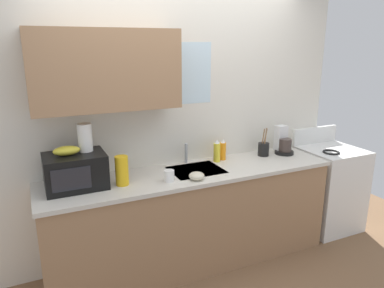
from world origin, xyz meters
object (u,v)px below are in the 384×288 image
(microwave, at_px, (75,171))
(paper_towel_roll, at_px, (85,138))
(cereal_canister, at_px, (122,171))
(dish_soap_bottle_orange, at_px, (223,150))
(dish_soap_bottle_yellow, at_px, (217,151))
(small_bowl, at_px, (197,176))
(mug_white, at_px, (169,176))
(banana_bunch, at_px, (66,151))
(stove_range, at_px, (328,187))
(coffee_maker, at_px, (283,143))
(utensil_crock, at_px, (263,149))

(microwave, relative_size, paper_towel_roll, 2.09)
(cereal_canister, bearing_deg, paper_towel_roll, 147.99)
(microwave, distance_m, dish_soap_bottle_orange, 1.39)
(dish_soap_bottle_yellow, bearing_deg, small_bowl, -137.29)
(mug_white, bearing_deg, small_bowl, -15.26)
(microwave, xyz_separation_m, banana_bunch, (-0.05, 0.00, 0.17))
(stove_range, relative_size, paper_towel_roll, 4.91)
(coffee_maker, relative_size, small_bowl, 2.15)
(microwave, relative_size, banana_bunch, 2.30)
(microwave, relative_size, dish_soap_bottle_orange, 2.24)
(coffee_maker, bearing_deg, paper_towel_roll, -179.76)
(microwave, bearing_deg, paper_towel_roll, 27.17)
(stove_range, bearing_deg, paper_towel_roll, 177.82)
(stove_range, relative_size, utensil_crock, 3.77)
(paper_towel_roll, xyz_separation_m, utensil_crock, (1.72, 0.02, -0.31))
(dish_soap_bottle_yellow, height_order, utensil_crock, utensil_crock)
(utensil_crock, height_order, small_bowl, utensil_crock)
(stove_range, bearing_deg, banana_bunch, 179.01)
(dish_soap_bottle_yellow, xyz_separation_m, dish_soap_bottle_orange, (0.08, 0.03, -0.01))
(coffee_maker, relative_size, dish_soap_bottle_orange, 1.37)
(microwave, bearing_deg, utensil_crock, 2.24)
(stove_range, xyz_separation_m, small_bowl, (-1.70, -0.20, 0.47))
(stove_range, distance_m, mug_white, 1.99)
(mug_white, relative_size, utensil_crock, 0.33)
(microwave, distance_m, mug_white, 0.74)
(microwave, distance_m, dish_soap_bottle_yellow, 1.31)
(dish_soap_bottle_orange, xyz_separation_m, cereal_canister, (-1.05, -0.23, 0.02))
(dish_soap_bottle_yellow, bearing_deg, microwave, -175.52)
(mug_white, bearing_deg, coffee_maker, 10.46)
(coffee_maker, xyz_separation_m, dish_soap_bottle_yellow, (-0.74, 0.04, -0.00))
(dish_soap_bottle_orange, distance_m, utensil_crock, 0.44)
(stove_range, distance_m, small_bowl, 1.78)
(stove_range, height_order, dish_soap_bottle_yellow, dish_soap_bottle_yellow)
(stove_range, height_order, small_bowl, stove_range)
(dish_soap_bottle_yellow, bearing_deg, paper_towel_roll, -177.59)
(coffee_maker, bearing_deg, small_bowl, -164.67)
(paper_towel_roll, bearing_deg, dish_soap_bottle_yellow, 2.41)
(coffee_maker, distance_m, mug_white, 1.37)
(microwave, height_order, dish_soap_bottle_yellow, microwave)
(banana_bunch, xyz_separation_m, utensil_crock, (1.87, 0.07, -0.23))
(utensil_crock, bearing_deg, stove_range, -8.17)
(dish_soap_bottle_orange, bearing_deg, small_bowl, -140.66)
(dish_soap_bottle_yellow, bearing_deg, utensil_crock, -3.44)
(paper_towel_roll, distance_m, small_bowl, 0.94)
(small_bowl, bearing_deg, microwave, 164.97)
(microwave, bearing_deg, dish_soap_bottle_orange, 5.34)
(microwave, height_order, banana_bunch, banana_bunch)
(stove_range, xyz_separation_m, cereal_canister, (-2.29, -0.05, 0.56))
(stove_range, height_order, banana_bunch, banana_bunch)
(microwave, xyz_separation_m, dish_soap_bottle_orange, (1.39, 0.13, -0.04))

